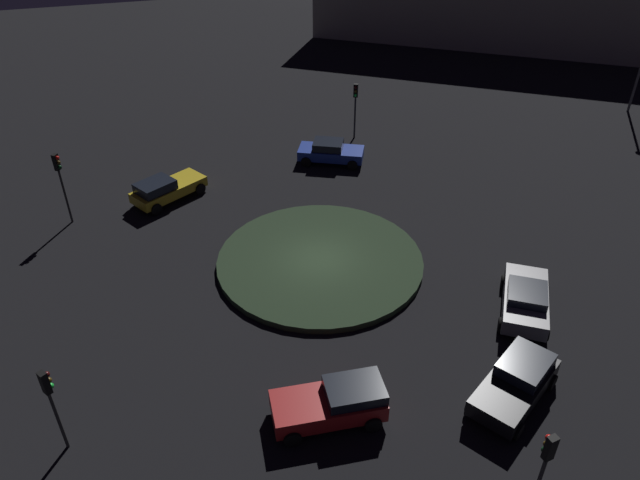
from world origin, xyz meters
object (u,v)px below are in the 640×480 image
car_yellow (166,189)px  car_red (333,403)px  car_black (516,382)px  car_blue (330,152)px  traffic_light_southeast (50,395)px  car_grey (525,299)px  traffic_light_southwest (60,175)px  traffic_light_east (544,465)px  traffic_light_northwest (355,100)px

car_yellow → car_red: (17.75, 4.65, 0.04)m
car_yellow → car_red: 18.35m
car_black → car_blue: car_black is taller
car_red → traffic_light_southeast: (-1.41, -9.40, 1.87)m
car_yellow → car_grey: 20.61m
car_yellow → car_black: bearing=-89.7°
car_black → traffic_light_southwest: (-17.84, -16.80, 2.15)m
car_blue → car_red: (19.71, -5.93, 0.05)m
traffic_light_east → traffic_light_southwest: size_ratio=1.04×
traffic_light_southeast → traffic_light_southwest: traffic_light_southwest is taller
car_grey → car_red: 10.45m
car_red → car_black: bearing=175.8°
traffic_light_southwest → car_red: bearing=-27.6°
traffic_light_southwest → traffic_light_northwest: bearing=49.7°
traffic_light_southeast → traffic_light_southwest: (-15.42, -0.46, 0.28)m
car_black → car_grey: bearing=-159.3°
car_red → traffic_light_southeast: bearing=-4.5°
car_yellow → car_blue: car_yellow is taller
car_grey → traffic_light_east: size_ratio=1.07×
car_black → traffic_light_east: bearing=28.9°
car_grey → traffic_light_east: 10.68m
car_black → traffic_light_southeast: size_ratio=1.21×
car_grey → traffic_light_northwest: size_ratio=1.20×
car_black → car_yellow: bearing=-92.1°
traffic_light_northwest → traffic_light_east: traffic_light_east is taller
car_red → traffic_light_east: (5.71, 4.51, 2.28)m
traffic_light_northwest → traffic_light_southwest: (5.89, -18.47, 0.17)m
car_yellow → traffic_light_southeast: traffic_light_southeast is taller
car_grey → traffic_light_southeast: size_ratio=1.25×
car_red → traffic_light_east: traffic_light_east is taller
car_grey → traffic_light_southeast: 19.52m
car_red → traffic_light_southwest: bearing=-55.6°
car_red → traffic_light_northwest: size_ratio=1.09×
car_black → traffic_light_northwest: (-23.73, 1.66, 1.98)m
car_black → traffic_light_east: traffic_light_east is taller
car_grey → traffic_light_northwest: traffic_light_northwest is taller
car_yellow → traffic_light_east: size_ratio=1.06×
traffic_light_northwest → car_grey: bearing=29.4°
car_yellow → car_grey: (14.55, 14.59, 0.01)m
car_grey → traffic_light_southwest: bearing=-92.2°
car_blue → traffic_light_northwest: traffic_light_northwest is taller
traffic_light_east → car_grey: bearing=-40.2°
traffic_light_southwest → traffic_light_east: bearing=-25.5°
car_black → traffic_light_northwest: size_ratio=1.16×
car_grey → car_blue: 16.99m
traffic_light_northwest → traffic_light_east: size_ratio=0.90×
traffic_light_east → traffic_light_southeast: bearing=54.1°
car_blue → traffic_light_southeast: size_ratio=1.20×
car_grey → car_yellow: bearing=-102.6°
car_yellow → car_blue: (-1.96, 10.58, -0.01)m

